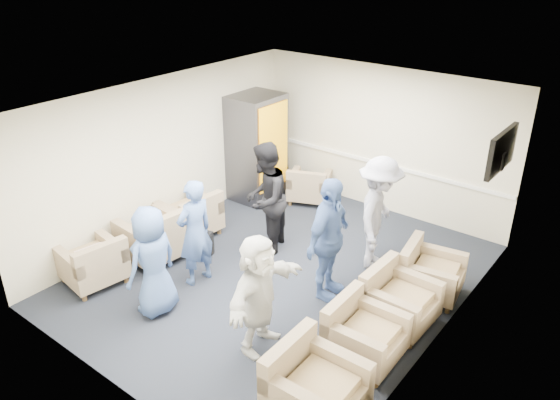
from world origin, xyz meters
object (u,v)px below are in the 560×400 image
Objects in this scene: armchair_left_far at (192,218)px; person_front_left at (153,261)px; armchair_left_near at (94,265)px; armchair_right_midfar at (396,301)px; person_back_left at (265,199)px; armchair_corner at (309,187)px; armchair_right_near at (312,388)px; person_mid_right at (329,240)px; armchair_left_mid at (156,238)px; person_front_right at (259,294)px; person_mid_left at (195,232)px; armchair_right_far at (428,274)px; person_back_right at (378,214)px; vending_machine at (257,147)px; armchair_right_midnear at (361,335)px.

person_front_left is (1.16, -1.78, 0.44)m from armchair_left_far.
armchair_right_midfar is (3.94, 1.92, 0.01)m from armchair_left_near.
armchair_right_midfar is 0.46× the size of person_back_left.
person_back_left is at bearing 80.95° from armchair_corner.
armchair_right_near is 0.50× the size of person_mid_right.
person_front_right reaches higher than armchair_left_mid.
armchair_left_near is 0.92× the size of armchair_corner.
person_front_left is (0.35, -4.13, 0.48)m from armchair_corner.
person_mid_right reaches higher than armchair_right_midfar.
armchair_right_near is 0.56× the size of person_mid_left.
person_mid_right is at bearing 123.25° from person_mid_left.
armchair_left_far is at bearing -94.93° from person_back_left.
armchair_left_mid reaches higher than armchair_left_far.
person_mid_right reaches higher than person_mid_left.
person_mid_right is at bearing 120.35° from armchair_right_far.
person_mid_left is (1.14, 1.00, 0.49)m from armchair_left_near.
person_back_right is at bearing -11.74° from person_front_right.
armchair_right_far is 2.73m from person_back_left.
armchair_left_far is 3.15m from person_front_right.
vending_machine is (-0.94, -0.43, 0.73)m from armchair_corner.
armchair_left_mid is at bearing -84.77° from vending_machine.
armchair_left_mid is 3.93m from armchair_right_near.
armchair_corner is at bearing 172.83° from armchair_left_mid.
person_back_left is (1.32, 0.40, 0.59)m from armchair_left_far.
person_mid_left is at bearing 54.15° from armchair_left_far.
person_back_left is 1.19× the size of person_front_right.
person_mid_right is at bearing 112.22° from armchair_left_mid.
person_back_right is 2.57m from person_front_right.
armchair_right_midnear is (3.86, -0.87, -0.02)m from armchair_left_far.
armchair_right_midfar is (0.02, 0.88, 0.01)m from armchair_right_midnear.
armchair_right_midnear is 0.51× the size of person_mid_left.
armchair_right_far is 0.51× the size of person_mid_right.
person_back_left is (0.16, 2.18, 0.14)m from person_front_left.
person_front_left reaches higher than armchair_left_mid.
armchair_left_near is 1.00× the size of armchair_left_far.
person_mid_left reaches higher than armchair_right_far.
armchair_right_midfar reaches higher than armchair_right_midnear.
armchair_corner is 1.27m from vending_machine.
person_back_right reaches higher than armchair_right_midnear.
armchair_right_far is at bearing 133.49° from armchair_left_near.
armchair_left_near is 1.02× the size of armchair_right_near.
person_mid_left is 1.34m from person_back_left.
person_back_left reaches higher than armchair_left_near.
person_front_left is 0.86× the size of person_mid_right.
armchair_right_far is 2.69m from person_front_right.
person_mid_right is at bearing 106.26° from armchair_corner.
armchair_left_mid is at bearing 105.59° from armchair_right_far.
person_back_left is at bearing 111.35° from armchair_left_far.
person_front_left reaches higher than armchair_left_far.
vending_machine reaches higher than armchair_right_near.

